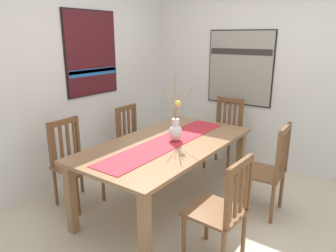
% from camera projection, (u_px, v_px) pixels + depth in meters
% --- Properties ---
extents(ground_plane, '(6.40, 6.40, 0.03)m').
position_uv_depth(ground_plane, '(199.00, 222.00, 3.17)').
color(ground_plane, beige).
extents(wall_back, '(6.40, 0.12, 2.70)m').
position_uv_depth(wall_back, '(70.00, 74.00, 3.83)').
color(wall_back, silver).
rests_on(wall_back, ground_plane).
extents(wall_side, '(0.12, 6.40, 2.70)m').
position_uv_depth(wall_side, '(270.00, 71.00, 4.25)').
color(wall_side, silver).
rests_on(wall_side, ground_plane).
extents(dining_table, '(2.00, 1.05, 0.73)m').
position_uv_depth(dining_table, '(167.00, 150.00, 3.30)').
color(dining_table, '#8E6642').
rests_on(dining_table, ground_plane).
extents(table_runner, '(1.84, 0.36, 0.01)m').
position_uv_depth(table_runner, '(167.00, 142.00, 3.27)').
color(table_runner, '#B7232D').
rests_on(table_runner, dining_table).
extents(centerpiece_vase, '(0.24, 0.23, 0.72)m').
position_uv_depth(centerpiece_vase, '(176.00, 129.00, 3.27)').
color(centerpiece_vase, silver).
rests_on(centerpiece_vase, dining_table).
extents(chair_0, '(0.44, 0.44, 0.89)m').
position_uv_depth(chair_0, '(134.00, 137.00, 4.28)').
color(chair_0, brown).
rests_on(chair_0, ground_plane).
extents(chair_1, '(0.44, 0.44, 0.93)m').
position_uv_depth(chair_1, '(222.00, 209.00, 2.48)').
color(chair_1, brown).
rests_on(chair_1, ground_plane).
extents(chair_2, '(0.44, 0.44, 0.97)m').
position_uv_depth(chair_2, '(268.00, 168.00, 3.20)').
color(chair_2, brown).
rests_on(chair_2, ground_plane).
extents(chair_3, '(0.42, 0.42, 0.97)m').
position_uv_depth(chair_3, '(225.00, 132.00, 4.40)').
color(chair_3, brown).
rests_on(chair_3, ground_plane).
extents(chair_4, '(0.43, 0.43, 0.94)m').
position_uv_depth(chair_4, '(74.00, 161.00, 3.42)').
color(chair_4, brown).
rests_on(chair_4, ground_plane).
extents(painting_on_back_wall, '(0.82, 0.05, 1.05)m').
position_uv_depth(painting_on_back_wall, '(91.00, 54.00, 3.96)').
color(painting_on_back_wall, black).
extents(painting_on_side_wall, '(0.05, 0.96, 1.04)m').
position_uv_depth(painting_on_side_wall, '(240.00, 68.00, 4.42)').
color(painting_on_side_wall, black).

